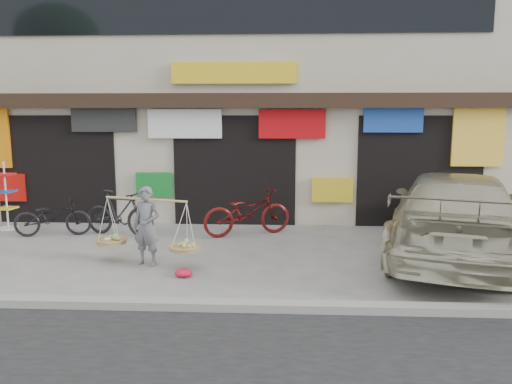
{
  "coord_description": "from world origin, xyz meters",
  "views": [
    {
      "loc": [
        1.14,
        -8.69,
        2.75
      ],
      "look_at": [
        0.66,
        0.9,
        1.23
      ],
      "focal_mm": 35.0,
      "sensor_mm": 36.0,
      "label": 1
    }
  ],
  "objects_px": {
    "bike_1": "(119,213)",
    "street_vendor": "(147,230)",
    "suv": "(455,215)",
    "bike_0": "(53,217)",
    "bike_2": "(247,212)",
    "display_rack": "(7,202)"
  },
  "relations": [
    {
      "from": "street_vendor",
      "to": "bike_2",
      "type": "height_order",
      "value": "street_vendor"
    },
    {
      "from": "bike_1",
      "to": "suv",
      "type": "bearing_deg",
      "value": -86.52
    },
    {
      "from": "street_vendor",
      "to": "bike_0",
      "type": "relative_size",
      "value": 1.2
    },
    {
      "from": "bike_1",
      "to": "display_rack",
      "type": "height_order",
      "value": "display_rack"
    },
    {
      "from": "street_vendor",
      "to": "bike_2",
      "type": "distance_m",
      "value": 2.89
    },
    {
      "from": "bike_1",
      "to": "suv",
      "type": "distance_m",
      "value": 7.13
    },
    {
      "from": "bike_0",
      "to": "bike_1",
      "type": "xyz_separation_m",
      "value": [
        1.5,
        0.12,
        0.08
      ]
    },
    {
      "from": "suv",
      "to": "bike_2",
      "type": "bearing_deg",
      "value": -2.35
    },
    {
      "from": "bike_2",
      "to": "suv",
      "type": "height_order",
      "value": "suv"
    },
    {
      "from": "bike_0",
      "to": "bike_1",
      "type": "bearing_deg",
      "value": -97.24
    },
    {
      "from": "bike_2",
      "to": "bike_1",
      "type": "bearing_deg",
      "value": 70.03
    },
    {
      "from": "bike_1",
      "to": "suv",
      "type": "xyz_separation_m",
      "value": [
        7.0,
        -1.35,
        0.31
      ]
    },
    {
      "from": "bike_1",
      "to": "street_vendor",
      "type": "bearing_deg",
      "value": -136.34
    },
    {
      "from": "street_vendor",
      "to": "bike_1",
      "type": "distance_m",
      "value": 2.51
    },
    {
      "from": "bike_1",
      "to": "bike_2",
      "type": "bearing_deg",
      "value": -72.24
    },
    {
      "from": "street_vendor",
      "to": "suv",
      "type": "height_order",
      "value": "suv"
    },
    {
      "from": "bike_0",
      "to": "bike_2",
      "type": "bearing_deg",
      "value": -98.12
    },
    {
      "from": "street_vendor",
      "to": "bike_1",
      "type": "xyz_separation_m",
      "value": [
        -1.22,
        2.19,
        -0.14
      ]
    },
    {
      "from": "bike_0",
      "to": "bike_2",
      "type": "height_order",
      "value": "bike_2"
    },
    {
      "from": "display_rack",
      "to": "suv",
      "type": "bearing_deg",
      "value": -10.57
    },
    {
      "from": "bike_1",
      "to": "bike_0",
      "type": "bearing_deg",
      "value": 109.1
    },
    {
      "from": "street_vendor",
      "to": "bike_1",
      "type": "relative_size",
      "value": 1.17
    }
  ]
}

